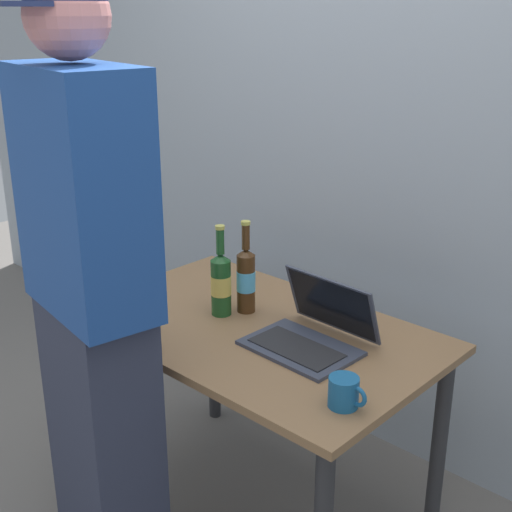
{
  "coord_description": "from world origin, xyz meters",
  "views": [
    {
      "loc": [
        1.4,
        -1.5,
        1.73
      ],
      "look_at": [
        0.0,
        0.0,
        0.98
      ],
      "focal_mm": 47.92,
      "sensor_mm": 36.0,
      "label": 1
    }
  ],
  "objects": [
    {
      "name": "laptop",
      "position": [
        0.22,
        0.03,
        0.78
      ],
      "size": [
        0.35,
        0.31,
        0.2
      ],
      "color": "#383D4C",
      "rests_on": "desk"
    },
    {
      "name": "person_figure",
      "position": [
        -0.13,
        -0.53,
        0.94
      ],
      "size": [
        0.47,
        0.34,
        1.85
      ],
      "color": "#2D3347",
      "rests_on": "ground"
    },
    {
      "name": "beer_bottle_brown",
      "position": [
        -0.15,
        -0.01,
        0.85
      ],
      "size": [
        0.07,
        0.07,
        0.32
      ],
      "color": "#1E5123",
      "rests_on": "desk"
    },
    {
      "name": "coffee_mug",
      "position": [
        0.5,
        -0.19,
        0.78
      ],
      "size": [
        0.11,
        0.08,
        0.08
      ],
      "color": "#19598C",
      "rests_on": "desk"
    },
    {
      "name": "ground_plane",
      "position": [
        0.0,
        0.0,
        0.0
      ],
      "size": [
        8.0,
        8.0,
        0.0
      ],
      "primitive_type": "plane",
      "color": "slate",
      "rests_on": "ground"
    },
    {
      "name": "desk",
      "position": [
        0.0,
        0.0,
        0.64
      ],
      "size": [
        1.2,
        0.75,
        0.73
      ],
      "color": "olive",
      "rests_on": "ground"
    },
    {
      "name": "beer_bottle_green",
      "position": [
        -0.11,
        0.07,
        0.86
      ],
      "size": [
        0.07,
        0.07,
        0.33
      ],
      "color": "#472B14",
      "rests_on": "desk"
    },
    {
      "name": "back_wall",
      "position": [
        0.0,
        0.72,
        1.3
      ],
      "size": [
        6.0,
        0.1,
        2.6
      ],
      "primitive_type": "cube",
      "color": "#99A3AD",
      "rests_on": "ground"
    }
  ]
}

